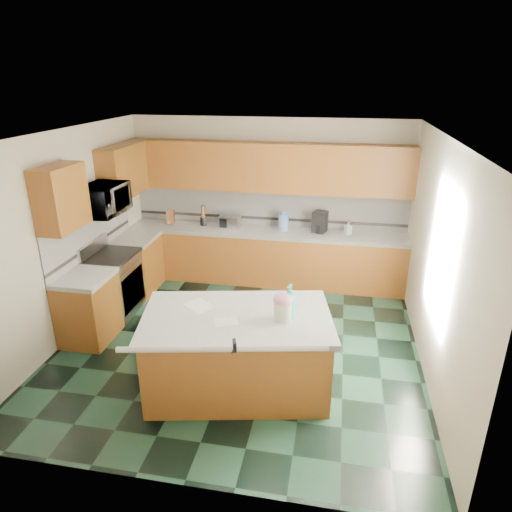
% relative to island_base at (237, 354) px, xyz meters
% --- Properties ---
extents(floor, '(4.60, 4.60, 0.00)m').
position_rel_island_base_xyz_m(floor, '(-0.17, 0.89, -0.43)').
color(floor, black).
rests_on(floor, ground).
extents(ceiling, '(4.60, 4.60, 0.00)m').
position_rel_island_base_xyz_m(ceiling, '(-0.17, 0.89, 2.27)').
color(ceiling, white).
rests_on(ceiling, ground).
extents(wall_back, '(4.60, 0.04, 2.70)m').
position_rel_island_base_xyz_m(wall_back, '(-0.17, 3.21, 0.92)').
color(wall_back, beige).
rests_on(wall_back, ground).
extents(wall_front, '(4.60, 0.04, 2.70)m').
position_rel_island_base_xyz_m(wall_front, '(-0.17, -1.43, 0.92)').
color(wall_front, beige).
rests_on(wall_front, ground).
extents(wall_left, '(0.04, 4.60, 2.70)m').
position_rel_island_base_xyz_m(wall_left, '(-2.49, 0.89, 0.92)').
color(wall_left, beige).
rests_on(wall_left, ground).
extents(wall_right, '(0.04, 4.60, 2.70)m').
position_rel_island_base_xyz_m(wall_right, '(2.15, 0.89, 0.92)').
color(wall_right, beige).
rests_on(wall_right, ground).
extents(back_base_cab, '(4.60, 0.60, 0.86)m').
position_rel_island_base_xyz_m(back_base_cab, '(-0.17, 2.89, 0.00)').
color(back_base_cab, '#54300E').
rests_on(back_base_cab, ground).
extents(back_countertop, '(4.60, 0.64, 0.06)m').
position_rel_island_base_xyz_m(back_countertop, '(-0.17, 2.89, 0.46)').
color(back_countertop, white).
rests_on(back_countertop, back_base_cab).
extents(back_upper_cab, '(4.60, 0.33, 0.78)m').
position_rel_island_base_xyz_m(back_upper_cab, '(-0.17, 3.03, 1.51)').
color(back_upper_cab, '#54300E').
rests_on(back_upper_cab, wall_back).
extents(back_backsplash, '(4.60, 0.02, 0.63)m').
position_rel_island_base_xyz_m(back_backsplash, '(-0.17, 3.18, 0.81)').
color(back_backsplash, silver).
rests_on(back_backsplash, back_countertop).
extents(back_accent_band, '(4.60, 0.01, 0.05)m').
position_rel_island_base_xyz_m(back_accent_band, '(-0.17, 3.17, 0.61)').
color(back_accent_band, black).
rests_on(back_accent_band, back_countertop).
extents(left_base_cab_rear, '(0.60, 0.82, 0.86)m').
position_rel_island_base_xyz_m(left_base_cab_rear, '(-2.17, 2.18, 0.00)').
color(left_base_cab_rear, '#54300E').
rests_on(left_base_cab_rear, ground).
extents(left_counter_rear, '(0.64, 0.82, 0.06)m').
position_rel_island_base_xyz_m(left_counter_rear, '(-2.17, 2.18, 0.46)').
color(left_counter_rear, white).
rests_on(left_counter_rear, left_base_cab_rear).
extents(left_base_cab_front, '(0.60, 0.72, 0.86)m').
position_rel_island_base_xyz_m(left_base_cab_front, '(-2.17, 0.65, 0.00)').
color(left_base_cab_front, '#54300E').
rests_on(left_base_cab_front, ground).
extents(left_counter_front, '(0.64, 0.72, 0.06)m').
position_rel_island_base_xyz_m(left_counter_front, '(-2.17, 0.65, 0.46)').
color(left_counter_front, white).
rests_on(left_counter_front, left_base_cab_front).
extents(left_backsplash, '(0.02, 2.30, 0.63)m').
position_rel_island_base_xyz_m(left_backsplash, '(-2.46, 1.44, 0.81)').
color(left_backsplash, silver).
rests_on(left_backsplash, wall_left).
extents(left_accent_band, '(0.01, 2.30, 0.05)m').
position_rel_island_base_xyz_m(left_accent_band, '(-2.45, 1.44, 0.61)').
color(left_accent_band, black).
rests_on(left_accent_band, wall_left).
extents(left_upper_cab_rear, '(0.33, 1.09, 0.78)m').
position_rel_island_base_xyz_m(left_upper_cab_rear, '(-2.31, 2.32, 1.51)').
color(left_upper_cab_rear, '#54300E').
rests_on(left_upper_cab_rear, wall_left).
extents(left_upper_cab_front, '(0.33, 0.72, 0.78)m').
position_rel_island_base_xyz_m(left_upper_cab_front, '(-2.31, 0.65, 1.51)').
color(left_upper_cab_front, '#54300E').
rests_on(left_upper_cab_front, wall_left).
extents(range_body, '(0.60, 0.76, 0.88)m').
position_rel_island_base_xyz_m(range_body, '(-2.17, 1.39, 0.01)').
color(range_body, '#B7B7BC').
rests_on(range_body, ground).
extents(range_oven_door, '(0.02, 0.68, 0.55)m').
position_rel_island_base_xyz_m(range_oven_door, '(-1.88, 1.39, -0.03)').
color(range_oven_door, black).
rests_on(range_oven_door, range_body).
extents(range_cooktop, '(0.62, 0.78, 0.04)m').
position_rel_island_base_xyz_m(range_cooktop, '(-2.17, 1.39, 0.47)').
color(range_cooktop, black).
rests_on(range_cooktop, range_body).
extents(range_handle, '(0.02, 0.66, 0.02)m').
position_rel_island_base_xyz_m(range_handle, '(-1.85, 1.39, 0.35)').
color(range_handle, '#B7B7BC').
rests_on(range_handle, range_body).
extents(range_backguard, '(0.06, 0.76, 0.18)m').
position_rel_island_base_xyz_m(range_backguard, '(-2.43, 1.39, 0.59)').
color(range_backguard, '#B7B7BC').
rests_on(range_backguard, range_body).
extents(microwave, '(0.50, 0.73, 0.41)m').
position_rel_island_base_xyz_m(microwave, '(-2.17, 1.39, 1.30)').
color(microwave, '#B7B7BC').
rests_on(microwave, wall_left).
extents(island_base, '(2.11, 1.46, 0.86)m').
position_rel_island_base_xyz_m(island_base, '(0.00, 0.00, 0.00)').
color(island_base, '#54300E').
rests_on(island_base, ground).
extents(island_top, '(2.22, 1.58, 0.06)m').
position_rel_island_base_xyz_m(island_top, '(0.00, 0.00, 0.46)').
color(island_top, white).
rests_on(island_top, island_base).
extents(island_bullnose, '(2.00, 0.46, 0.06)m').
position_rel_island_base_xyz_m(island_bullnose, '(0.00, -0.60, 0.46)').
color(island_bullnose, white).
rests_on(island_bullnose, island_base).
extents(treat_jar, '(0.23, 0.23, 0.20)m').
position_rel_island_base_xyz_m(treat_jar, '(0.49, 0.02, 0.59)').
color(treat_jar, silver).
rests_on(treat_jar, island_top).
extents(treat_jar_lid, '(0.21, 0.21, 0.13)m').
position_rel_island_base_xyz_m(treat_jar_lid, '(0.49, 0.02, 0.72)').
color(treat_jar_lid, pink).
rests_on(treat_jar_lid, treat_jar).
extents(treat_jar_knob, '(0.07, 0.02, 0.02)m').
position_rel_island_base_xyz_m(treat_jar_knob, '(0.49, 0.02, 0.77)').
color(treat_jar_knob, tan).
rests_on(treat_jar_knob, treat_jar_lid).
extents(treat_jar_knob_end_l, '(0.04, 0.04, 0.04)m').
position_rel_island_base_xyz_m(treat_jar_knob_end_l, '(0.46, 0.02, 0.77)').
color(treat_jar_knob_end_l, tan).
rests_on(treat_jar_knob_end_l, treat_jar_lid).
extents(treat_jar_knob_end_r, '(0.04, 0.04, 0.04)m').
position_rel_island_base_xyz_m(treat_jar_knob_end_r, '(0.53, 0.02, 0.77)').
color(treat_jar_knob_end_r, tan).
rests_on(treat_jar_knob_end_r, treat_jar_lid).
extents(soap_bottle_island, '(0.18, 0.18, 0.37)m').
position_rel_island_base_xyz_m(soap_bottle_island, '(0.56, 0.09, 0.68)').
color(soap_bottle_island, teal).
rests_on(soap_bottle_island, island_top).
extents(paper_sheet_a, '(0.30, 0.27, 0.00)m').
position_rel_island_base_xyz_m(paper_sheet_a, '(-0.08, -0.14, 0.49)').
color(paper_sheet_a, white).
rests_on(paper_sheet_a, island_top).
extents(paper_sheet_b, '(0.40, 0.39, 0.00)m').
position_rel_island_base_xyz_m(paper_sheet_b, '(-0.46, 0.15, 0.49)').
color(paper_sheet_b, white).
rests_on(paper_sheet_b, island_top).
extents(clamp_body, '(0.06, 0.11, 0.09)m').
position_rel_island_base_xyz_m(clamp_body, '(0.11, -0.58, 0.50)').
color(clamp_body, black).
rests_on(clamp_body, island_top).
extents(clamp_handle, '(0.02, 0.07, 0.02)m').
position_rel_island_base_xyz_m(clamp_handle, '(0.11, -0.64, 0.48)').
color(clamp_handle, black).
rests_on(clamp_handle, island_top).
extents(knife_block, '(0.16, 0.20, 0.26)m').
position_rel_island_base_xyz_m(knife_block, '(-1.83, 2.94, 0.61)').
color(knife_block, '#472814').
rests_on(knife_block, back_countertop).
extents(utensil_crock, '(0.11, 0.11, 0.14)m').
position_rel_island_base_xyz_m(utensil_crock, '(-1.26, 2.97, 0.56)').
color(utensil_crock, black).
rests_on(utensil_crock, back_countertop).
extents(utensil_bundle, '(0.06, 0.06, 0.20)m').
position_rel_island_base_xyz_m(utensil_bundle, '(-1.26, 2.97, 0.73)').
color(utensil_bundle, '#472814').
rests_on(utensil_bundle, utensil_crock).
extents(toaster_oven, '(0.35, 0.25, 0.20)m').
position_rel_island_base_xyz_m(toaster_oven, '(-0.79, 2.94, 0.59)').
color(toaster_oven, '#B7B7BC').
rests_on(toaster_oven, back_countertop).
extents(toaster_oven_door, '(0.30, 0.01, 0.16)m').
position_rel_island_base_xyz_m(toaster_oven_door, '(-0.79, 2.83, 0.59)').
color(toaster_oven_door, black).
rests_on(toaster_oven_door, toaster_oven).
extents(paper_towel, '(0.12, 0.12, 0.27)m').
position_rel_island_base_xyz_m(paper_towel, '(0.11, 2.99, 0.63)').
color(paper_towel, white).
rests_on(paper_towel, back_countertop).
extents(paper_towel_base, '(0.18, 0.18, 0.01)m').
position_rel_island_base_xyz_m(paper_towel_base, '(0.11, 2.99, 0.50)').
color(paper_towel_base, '#B7B7BC').
rests_on(paper_towel_base, back_countertop).
extents(water_jug, '(0.17, 0.17, 0.28)m').
position_rel_island_base_xyz_m(water_jug, '(0.12, 2.95, 0.63)').
color(water_jug, '#6B94D6').
rests_on(water_jug, back_countertop).
extents(water_jug_neck, '(0.08, 0.08, 0.04)m').
position_rel_island_base_xyz_m(water_jug_neck, '(0.12, 2.95, 0.79)').
color(water_jug_neck, '#6B94D6').
rests_on(water_jug_neck, water_jug).
extents(coffee_maker, '(0.27, 0.28, 0.34)m').
position_rel_island_base_xyz_m(coffee_maker, '(0.71, 2.97, 0.66)').
color(coffee_maker, black).
rests_on(coffee_maker, back_countertop).
extents(coffee_carafe, '(0.14, 0.14, 0.14)m').
position_rel_island_base_xyz_m(coffee_carafe, '(0.71, 2.92, 0.56)').
color(coffee_carafe, black).
rests_on(coffee_carafe, back_countertop).
extents(soap_bottle_back, '(0.13, 0.13, 0.21)m').
position_rel_island_base_xyz_m(soap_bottle_back, '(1.17, 2.94, 0.60)').
color(soap_bottle_back, white).
rests_on(soap_bottle_back, back_countertop).
extents(soap_back_cap, '(0.02, 0.02, 0.03)m').
position_rel_island_base_xyz_m(soap_back_cap, '(1.17, 2.94, 0.72)').
color(soap_back_cap, red).
rests_on(soap_back_cap, soap_bottle_back).
extents(window_light_proxy, '(0.02, 1.40, 1.10)m').
position_rel_island_base_xyz_m(window_light_proxy, '(2.12, 0.69, 1.07)').
color(window_light_proxy, white).
rests_on(window_light_proxy, wall_right).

